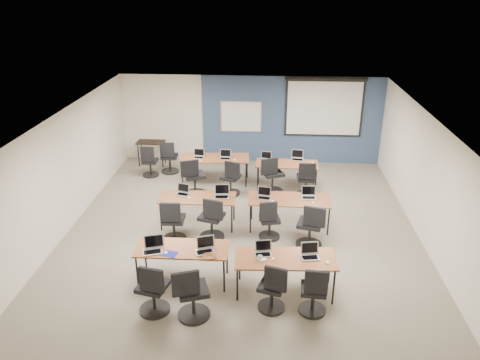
# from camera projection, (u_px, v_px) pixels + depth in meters

# --- Properties ---
(floor) EXTENTS (8.00, 9.00, 0.02)m
(floor) POSITION_uv_depth(u_px,v_px,m) (242.00, 230.00, 10.84)
(floor) COLOR #6B6354
(floor) RESTS_ON ground
(ceiling) EXTENTS (8.00, 9.00, 0.02)m
(ceiling) POSITION_uv_depth(u_px,v_px,m) (242.00, 117.00, 9.77)
(ceiling) COLOR white
(ceiling) RESTS_ON ground
(wall_back) EXTENTS (8.00, 0.04, 2.70)m
(wall_back) POSITION_uv_depth(u_px,v_px,m) (251.00, 119.00, 14.43)
(wall_back) COLOR beige
(wall_back) RESTS_ON ground
(wall_front) EXTENTS (8.00, 0.04, 2.70)m
(wall_front) POSITION_uv_depth(u_px,v_px,m) (221.00, 309.00, 6.19)
(wall_front) COLOR beige
(wall_front) RESTS_ON ground
(wall_left) EXTENTS (0.04, 9.00, 2.70)m
(wall_left) POSITION_uv_depth(u_px,v_px,m) (65.00, 172.00, 10.54)
(wall_left) COLOR beige
(wall_left) RESTS_ON ground
(wall_right) EXTENTS (0.04, 9.00, 2.70)m
(wall_right) POSITION_uv_depth(u_px,v_px,m) (427.00, 181.00, 10.07)
(wall_right) COLOR beige
(wall_right) RESTS_ON ground
(blue_accent_panel) EXTENTS (5.50, 0.04, 2.70)m
(blue_accent_panel) POSITION_uv_depth(u_px,v_px,m) (292.00, 120.00, 14.32)
(blue_accent_panel) COLOR #3D5977
(blue_accent_panel) RESTS_ON wall_back
(whiteboard) EXTENTS (1.28, 0.03, 0.98)m
(whiteboard) POSITION_uv_depth(u_px,v_px,m) (241.00, 117.00, 14.34)
(whiteboard) COLOR #B3B8BC
(whiteboard) RESTS_ON wall_back
(projector_screen) EXTENTS (2.40, 0.10, 1.82)m
(projector_screen) POSITION_uv_depth(u_px,v_px,m) (324.00, 104.00, 13.99)
(projector_screen) COLOR black
(projector_screen) RESTS_ON wall_back
(training_table_front_left) EXTENTS (1.74, 0.73, 0.73)m
(training_table_front_left) POSITION_uv_depth(u_px,v_px,m) (182.00, 250.00, 8.76)
(training_table_front_left) COLOR #965D39
(training_table_front_left) RESTS_ON floor
(training_table_front_right) EXTENTS (1.83, 0.76, 0.73)m
(training_table_front_right) POSITION_uv_depth(u_px,v_px,m) (285.00, 260.00, 8.45)
(training_table_front_right) COLOR olive
(training_table_front_right) RESTS_ON floor
(training_table_mid_left) EXTENTS (1.75, 0.73, 0.73)m
(training_table_mid_left) POSITION_uv_depth(u_px,v_px,m) (198.00, 199.00, 10.78)
(training_table_mid_left) COLOR #976228
(training_table_mid_left) RESTS_ON floor
(training_table_mid_right) EXTENTS (1.88, 0.78, 0.73)m
(training_table_mid_right) POSITION_uv_depth(u_px,v_px,m) (289.00, 200.00, 10.70)
(training_table_mid_right) COLOR olive
(training_table_mid_right) RESTS_ON floor
(training_table_back_left) EXTENTS (1.91, 0.79, 0.73)m
(training_table_back_left) POSITION_uv_depth(u_px,v_px,m) (215.00, 159.00, 13.15)
(training_table_back_left) COLOR olive
(training_table_back_left) RESTS_ON floor
(training_table_back_right) EXTENTS (1.68, 0.70, 0.73)m
(training_table_back_right) POSITION_uv_depth(u_px,v_px,m) (287.00, 165.00, 12.74)
(training_table_back_right) COLOR #965630
(training_table_back_right) RESTS_ON floor
(laptop_0) EXTENTS (0.36, 0.31, 0.27)m
(laptop_0) POSITION_uv_depth(u_px,v_px,m) (153.00, 248.00, 8.63)
(laptop_0) COLOR #B5B5B5
(laptop_0) RESTS_ON training_table_front_left
(mouse_0) EXTENTS (0.08, 0.10, 0.03)m
(mouse_0) POSITION_uv_depth(u_px,v_px,m) (166.00, 253.00, 8.57)
(mouse_0) COLOR white
(mouse_0) RESTS_ON training_table_front_left
(task_chair_0) EXTENTS (0.54, 0.54, 1.02)m
(task_chair_0) POSITION_uv_depth(u_px,v_px,m) (153.00, 293.00, 8.00)
(task_chair_0) COLOR black
(task_chair_0) RESTS_ON floor
(laptop_1) EXTENTS (0.34, 0.29, 0.26)m
(laptop_1) POSITION_uv_depth(u_px,v_px,m) (205.00, 248.00, 8.63)
(laptop_1) COLOR #BCBCBE
(laptop_1) RESTS_ON training_table_front_left
(mouse_1) EXTENTS (0.09, 0.12, 0.04)m
(mouse_1) POSITION_uv_depth(u_px,v_px,m) (211.00, 254.00, 8.54)
(mouse_1) COLOR white
(mouse_1) RESTS_ON training_table_front_left
(task_chair_1) EXTENTS (0.58, 0.57, 1.04)m
(task_chair_1) POSITION_uv_depth(u_px,v_px,m) (192.00, 297.00, 7.87)
(task_chair_1) COLOR black
(task_chair_1) RESTS_ON floor
(laptop_2) EXTENTS (0.30, 0.26, 0.23)m
(laptop_2) POSITION_uv_depth(u_px,v_px,m) (263.00, 251.00, 8.54)
(laptop_2) COLOR silver
(laptop_2) RESTS_ON training_table_front_right
(mouse_2) EXTENTS (0.09, 0.12, 0.04)m
(mouse_2) POSITION_uv_depth(u_px,v_px,m) (273.00, 259.00, 8.38)
(mouse_2) COLOR white
(mouse_2) RESTS_ON training_table_front_right
(task_chair_2) EXTENTS (0.50, 0.49, 0.97)m
(task_chair_2) POSITION_uv_depth(u_px,v_px,m) (273.00, 291.00, 8.07)
(task_chair_2) COLOR black
(task_chair_2) RESTS_ON floor
(laptop_3) EXTENTS (0.32, 0.27, 0.25)m
(laptop_3) POSITION_uv_depth(u_px,v_px,m) (310.00, 254.00, 8.45)
(laptop_3) COLOR silver
(laptop_3) RESTS_ON training_table_front_right
(mouse_3) EXTENTS (0.09, 0.12, 0.04)m
(mouse_3) POSITION_uv_depth(u_px,v_px,m) (328.00, 262.00, 8.27)
(mouse_3) COLOR white
(mouse_3) RESTS_ON training_table_front_right
(task_chair_3) EXTENTS (0.48, 0.48, 0.97)m
(task_chair_3) POSITION_uv_depth(u_px,v_px,m) (314.00, 294.00, 8.00)
(task_chair_3) COLOR black
(task_chair_3) RESTS_ON floor
(laptop_4) EXTENTS (0.30, 0.25, 0.23)m
(laptop_4) POSITION_uv_depth(u_px,v_px,m) (183.00, 192.00, 10.90)
(laptop_4) COLOR #B8B8BF
(laptop_4) RESTS_ON training_table_mid_left
(mouse_4) EXTENTS (0.09, 0.12, 0.04)m
(mouse_4) POSITION_uv_depth(u_px,v_px,m) (189.00, 198.00, 10.70)
(mouse_4) COLOR white
(mouse_4) RESTS_ON training_table_mid_left
(task_chair_4) EXTENTS (0.54, 0.54, 1.01)m
(task_chair_4) POSITION_uv_depth(u_px,v_px,m) (173.00, 224.00, 10.22)
(task_chair_4) COLOR black
(task_chair_4) RESTS_ON floor
(laptop_5) EXTENTS (0.35, 0.29, 0.26)m
(laptop_5) POSITION_uv_depth(u_px,v_px,m) (222.00, 194.00, 10.78)
(laptop_5) COLOR silver
(laptop_5) RESTS_ON training_table_mid_left
(mouse_5) EXTENTS (0.07, 0.10, 0.03)m
(mouse_5) POSITION_uv_depth(u_px,v_px,m) (228.00, 198.00, 10.68)
(mouse_5) COLOR white
(mouse_5) RESTS_ON training_table_mid_left
(task_chair_5) EXTENTS (0.56, 0.55, 1.03)m
(task_chair_5) POSITION_uv_depth(u_px,v_px,m) (212.00, 222.00, 10.31)
(task_chair_5) COLOR black
(task_chair_5) RESTS_ON floor
(laptop_6) EXTENTS (0.31, 0.26, 0.24)m
(laptop_6) POSITION_uv_depth(u_px,v_px,m) (264.00, 195.00, 10.72)
(laptop_6) COLOR #BBBBC0
(laptop_6) RESTS_ON training_table_mid_right
(mouse_6) EXTENTS (0.06, 0.10, 0.03)m
(mouse_6) POSITION_uv_depth(u_px,v_px,m) (272.00, 201.00, 10.57)
(mouse_6) COLOR white
(mouse_6) RESTS_ON training_table_mid_right
(task_chair_6) EXTENTS (0.48, 0.48, 0.96)m
(task_chair_6) POSITION_uv_depth(u_px,v_px,m) (269.00, 223.00, 10.33)
(task_chair_6) COLOR black
(task_chair_6) RESTS_ON floor
(laptop_7) EXTENTS (0.33, 0.28, 0.25)m
(laptop_7) POSITION_uv_depth(u_px,v_px,m) (309.00, 195.00, 10.73)
(laptop_7) COLOR #9F9EAB
(laptop_7) RESTS_ON training_table_mid_right
(mouse_7) EXTENTS (0.08, 0.11, 0.04)m
(mouse_7) POSITION_uv_depth(u_px,v_px,m) (313.00, 203.00, 10.48)
(mouse_7) COLOR white
(mouse_7) RESTS_ON training_table_mid_right
(task_chair_7) EXTENTS (0.57, 0.57, 1.04)m
(task_chair_7) POSITION_uv_depth(u_px,v_px,m) (311.00, 229.00, 9.99)
(task_chair_7) COLOR black
(task_chair_7) RESTS_ON floor
(laptop_8) EXTENTS (0.30, 0.25, 0.23)m
(laptop_8) POSITION_uv_depth(u_px,v_px,m) (199.00, 155.00, 13.12)
(laptop_8) COLOR #B3B3B8
(laptop_8) RESTS_ON training_table_back_left
(mouse_8) EXTENTS (0.08, 0.10, 0.03)m
(mouse_8) POSITION_uv_depth(u_px,v_px,m) (200.00, 160.00, 12.89)
(mouse_8) COLOR white
(mouse_8) RESTS_ON training_table_back_left
(task_chair_8) EXTENTS (0.61, 0.58, 1.05)m
(task_chair_8) POSITION_uv_depth(u_px,v_px,m) (194.00, 180.00, 12.41)
(task_chair_8) COLOR black
(task_chair_8) RESTS_ON floor
(laptop_9) EXTENTS (0.31, 0.27, 0.24)m
(laptop_9) POSITION_uv_depth(u_px,v_px,m) (225.00, 156.00, 13.04)
(laptop_9) COLOR #AAAAB5
(laptop_9) RESTS_ON training_table_back_left
(mouse_9) EXTENTS (0.09, 0.11, 0.04)m
(mouse_9) POSITION_uv_depth(u_px,v_px,m) (235.00, 160.00, 12.93)
(mouse_9) COLOR white
(mouse_9) RESTS_ON training_table_back_left
(task_chair_9) EXTENTS (0.53, 0.51, 0.99)m
(task_chair_9) POSITION_uv_depth(u_px,v_px,m) (231.00, 181.00, 12.44)
(task_chair_9) COLOR black
(task_chair_9) RESTS_ON floor
(laptop_10) EXTENTS (0.30, 0.26, 0.23)m
(laptop_10) POSITION_uv_depth(u_px,v_px,m) (266.00, 158.00, 12.92)
(laptop_10) COLOR #B3B3B3
(laptop_10) RESTS_ON training_table_back_right
(mouse_10) EXTENTS (0.07, 0.10, 0.03)m
(mouse_10) POSITION_uv_depth(u_px,v_px,m) (272.00, 162.00, 12.79)
(mouse_10) COLOR white
(mouse_10) RESTS_ON training_table_back_right
(task_chair_10) EXTENTS (0.61, 0.57, 1.05)m
(task_chair_10) POSITION_uv_depth(u_px,v_px,m) (272.00, 178.00, 12.54)
(task_chair_10) COLOR black
(task_chair_10) RESTS_ON floor
(laptop_11) EXTENTS (0.34, 0.29, 0.25)m
(laptop_11) POSITION_uv_depth(u_px,v_px,m) (297.00, 157.00, 12.97)
(laptop_11) COLOR silver
(laptop_11) RESTS_ON training_table_back_right
(mouse_11) EXTENTS (0.07, 0.10, 0.03)m
(mouse_11) POSITION_uv_depth(u_px,v_px,m) (312.00, 163.00, 12.72)
(mouse_11) COLOR white
(mouse_11) RESTS_ON training_table_back_right
(task_chair_11) EXTENTS (0.54, 0.54, 1.02)m
(task_chair_11) POSITION_uv_depth(u_px,v_px,m) (306.00, 182.00, 12.31)
(task_chair_11) COLOR black
(task_chair_11) RESTS_ON floor
(blue_mousepad) EXTENTS (0.30, 0.27, 0.01)m
(blue_mousepad) POSITION_uv_depth(u_px,v_px,m) (170.00, 254.00, 8.54)
(blue_mousepad) COLOR navy
(blue_mousepad) RESTS_ON training_table_front_left
(snack_bowl) EXTENTS (0.25, 0.25, 0.06)m
(snack_bowl) POSITION_uv_depth(u_px,v_px,m) (209.00, 257.00, 8.41)
(snack_bowl) COLOR olive
(snack_bowl) RESTS_ON training_table_front_left
(snack_plate) EXTENTS (0.19, 0.19, 0.01)m
(snack_plate) POSITION_uv_depth(u_px,v_px,m) (262.00, 259.00, 8.40)
(snack_plate) COLOR white
(snack_plate) RESTS_ON training_table_front_right
(coffee_cup) EXTENTS (0.10, 0.10, 0.07)m
(coffee_cup) POSITION_uv_depth(u_px,v_px,m) (260.00, 258.00, 8.34)
(coffee_cup) COLOR white
(coffee_cup) RESTS_ON snack_plate
(utility_table) EXTENTS (0.86, 0.48, 0.75)m
(utility_table) POSITION_uv_depth(u_px,v_px,m) (151.00, 145.00, 14.38)
(utility_table) COLOR black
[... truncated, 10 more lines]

